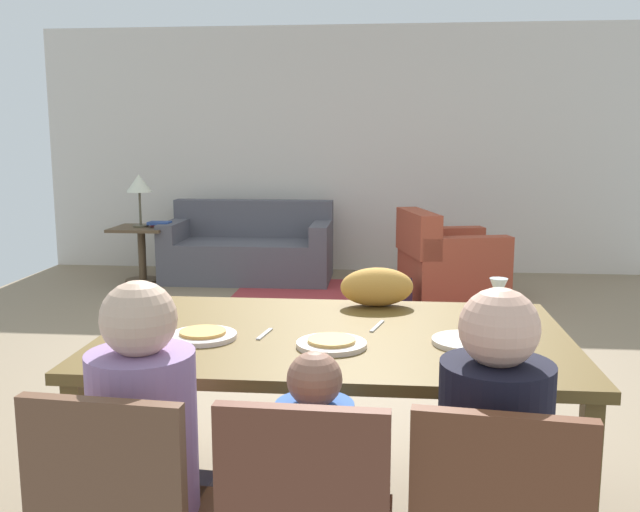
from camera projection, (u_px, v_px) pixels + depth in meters
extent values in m
cube|color=#847056|center=(316.00, 357.00, 4.85)|extent=(6.81, 6.40, 0.02)
cube|color=beige|center=(345.00, 150.00, 7.81)|extent=(6.81, 0.10, 2.70)
cube|color=brown|center=(335.00, 338.00, 2.65)|extent=(1.75, 1.10, 0.04)
cube|color=brown|center=(79.00, 484.00, 2.31)|extent=(0.06, 0.06, 0.72)
cube|color=brown|center=(586.00, 508.00, 2.15)|extent=(0.06, 0.06, 0.72)
cube|color=brown|center=(169.00, 382.00, 3.26)|extent=(0.06, 0.06, 0.72)
cube|color=brown|center=(524.00, 394.00, 3.11)|extent=(0.06, 0.06, 0.72)
cylinder|color=silver|center=(203.00, 336.00, 2.57)|extent=(0.25, 0.25, 0.02)
cylinder|color=gold|center=(203.00, 332.00, 2.57)|extent=(0.17, 0.17, 0.01)
cylinder|color=silver|center=(332.00, 344.00, 2.46)|extent=(0.25, 0.25, 0.02)
cylinder|color=tan|center=(332.00, 340.00, 2.46)|extent=(0.17, 0.17, 0.01)
cylinder|color=silver|center=(467.00, 342.00, 2.50)|extent=(0.25, 0.25, 0.02)
cylinder|color=silver|center=(497.00, 324.00, 2.76)|extent=(0.06, 0.06, 0.01)
cylinder|color=silver|center=(497.00, 312.00, 2.75)|extent=(0.01, 0.01, 0.09)
cone|color=silver|center=(498.00, 290.00, 2.74)|extent=(0.07, 0.07, 0.09)
cube|color=silver|center=(265.00, 334.00, 2.62)|extent=(0.04, 0.15, 0.01)
cube|color=silver|center=(377.00, 326.00, 2.73)|extent=(0.06, 0.17, 0.01)
cube|color=brown|center=(103.00, 481.00, 1.71)|extent=(0.42, 0.07, 0.42)
cylinder|color=#9875AB|center=(144.00, 432.00, 1.95)|extent=(0.30, 0.30, 0.46)
sphere|color=#DDB192|center=(138.00, 319.00, 1.89)|extent=(0.21, 0.21, 0.21)
cube|color=brown|center=(301.00, 491.00, 1.66)|extent=(0.42, 0.05, 0.42)
cylinder|color=#355EB0|center=(315.00, 461.00, 1.91)|extent=(0.22, 0.22, 0.33)
sphere|color=#9E6B55|center=(315.00, 379.00, 1.87)|extent=(0.15, 0.15, 0.15)
cube|color=brown|center=(500.00, 500.00, 1.62)|extent=(0.42, 0.09, 0.42)
cylinder|color=black|center=(494.00, 446.00, 1.86)|extent=(0.30, 0.30, 0.46)
sphere|color=#F1B598|center=(499.00, 328.00, 1.80)|extent=(0.21, 0.21, 0.21)
ellipsoid|color=gold|center=(377.00, 287.00, 3.05)|extent=(0.34, 0.20, 0.17)
cube|color=#A23337|center=(369.00, 299.00, 6.50)|extent=(2.60, 1.80, 0.01)
cube|color=#514F58|center=(248.00, 260.00, 7.38)|extent=(1.73, 0.84, 0.42)
cube|color=#514F58|center=(254.00, 218.00, 7.64)|extent=(1.73, 0.20, 0.40)
cube|color=#514F58|center=(176.00, 230.00, 7.40)|extent=(0.18, 0.84, 0.20)
cube|color=#514F58|center=(322.00, 232.00, 7.25)|extent=(0.18, 0.84, 0.20)
cube|color=#9F432D|center=(452.00, 275.00, 6.59)|extent=(1.02, 1.03, 0.42)
cube|color=#9F432D|center=(418.00, 233.00, 6.48)|extent=(0.40, 0.87, 0.40)
cube|color=#9F432D|center=(465.00, 248.00, 6.22)|extent=(0.86, 0.37, 0.20)
cube|color=#9F432D|center=(442.00, 238.00, 6.87)|extent=(0.86, 0.37, 0.20)
cube|color=brown|center=(141.00, 228.00, 7.22)|extent=(0.56, 0.56, 0.03)
cylinder|color=brown|center=(142.00, 256.00, 7.27)|extent=(0.08, 0.08, 0.55)
cylinder|color=brown|center=(143.00, 280.00, 7.31)|extent=(0.36, 0.36, 0.03)
cylinder|color=brown|center=(141.00, 226.00, 7.22)|extent=(0.16, 0.16, 0.02)
cylinder|color=brown|center=(140.00, 209.00, 7.19)|extent=(0.02, 0.02, 0.34)
cone|color=beige|center=(139.00, 183.00, 7.14)|extent=(0.26, 0.26, 0.18)
cube|color=#9B3036|center=(163.00, 225.00, 7.25)|extent=(0.22, 0.16, 0.03)
cube|color=#2A458A|center=(159.00, 223.00, 7.19)|extent=(0.22, 0.16, 0.03)
cube|color=black|center=(394.00, 294.00, 6.17)|extent=(0.32, 0.16, 0.26)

